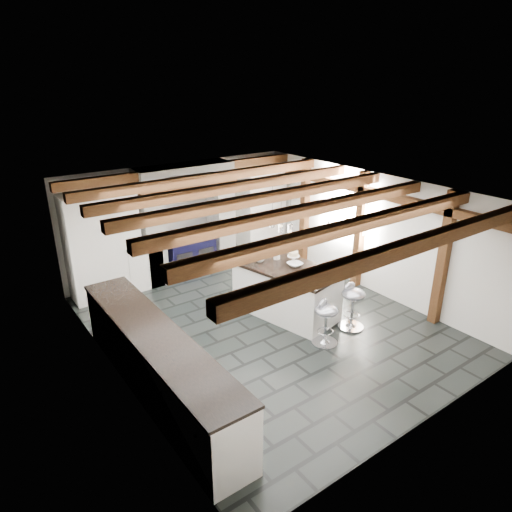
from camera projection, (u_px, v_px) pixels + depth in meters
ground at (265, 324)px, 7.74m from camera, size 6.00×6.00×0.00m
room_shell at (190, 249)px, 8.08m from camera, size 6.00×6.03×6.00m
range_cooker at (189, 252)px, 9.58m from camera, size 1.00×0.63×0.99m
kitchen_island at (286, 290)px, 7.93m from camera, size 1.34×2.00×1.21m
bar_stool_near at (352, 301)px, 7.47m from camera, size 0.43×0.43×0.79m
bar_stool_far at (326, 317)px, 7.03m from camera, size 0.48×0.48×0.75m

